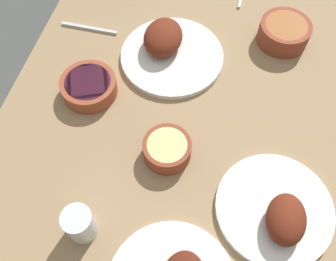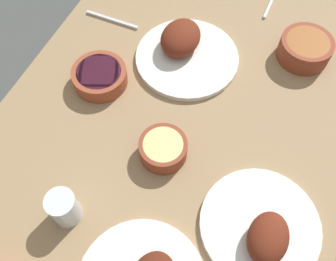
{
  "view_description": "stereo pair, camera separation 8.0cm",
  "coord_description": "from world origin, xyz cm",
  "px_view_note": "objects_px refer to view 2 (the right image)",
  "views": [
    {
      "loc": [
        -45.29,
        -10.72,
        87.11
      ],
      "look_at": [
        0.0,
        0.0,
        6.0
      ],
      "focal_mm": 40.12,
      "sensor_mm": 36.0,
      "label": 1
    },
    {
      "loc": [
        -42.79,
        -18.31,
        87.11
      ],
      "look_at": [
        0.0,
        0.0,
        6.0
      ],
      "focal_mm": 40.12,
      "sensor_mm": 36.0,
      "label": 2
    }
  ],
  "objects_px": {
    "water_tumbler": "(64,208)",
    "spoon_loose": "(112,20)",
    "plate_center_main": "(184,49)",
    "bowl_potatoes": "(163,148)",
    "bowl_soup": "(305,48)",
    "fork_loose": "(272,0)",
    "plate_near_viewer": "(263,230)",
    "bowl_onions": "(100,76)"
  },
  "relations": [
    {
      "from": "plate_near_viewer",
      "to": "spoon_loose",
      "type": "bearing_deg",
      "value": 53.27
    },
    {
      "from": "plate_center_main",
      "to": "spoon_loose",
      "type": "relative_size",
      "value": 1.67
    },
    {
      "from": "bowl_onions",
      "to": "plate_near_viewer",
      "type": "bearing_deg",
      "value": -113.65
    },
    {
      "from": "fork_loose",
      "to": "spoon_loose",
      "type": "distance_m",
      "value": 0.51
    },
    {
      "from": "fork_loose",
      "to": "bowl_potatoes",
      "type": "bearing_deg",
      "value": 171.57
    },
    {
      "from": "bowl_soup",
      "to": "plate_center_main",
      "type": "bearing_deg",
      "value": 112.37
    },
    {
      "from": "bowl_soup",
      "to": "spoon_loose",
      "type": "xyz_separation_m",
      "value": [
        -0.09,
        0.57,
        -0.03
      ]
    },
    {
      "from": "plate_center_main",
      "to": "bowl_onions",
      "type": "xyz_separation_m",
      "value": [
        -0.18,
        0.17,
        -0.0
      ]
    },
    {
      "from": "bowl_potatoes",
      "to": "bowl_soup",
      "type": "bearing_deg",
      "value": -28.68
    },
    {
      "from": "plate_near_viewer",
      "to": "bowl_soup",
      "type": "relative_size",
      "value": 1.83
    },
    {
      "from": "plate_near_viewer",
      "to": "bowl_potatoes",
      "type": "xyz_separation_m",
      "value": [
        0.09,
        0.28,
        0.01
      ]
    },
    {
      "from": "bowl_potatoes",
      "to": "water_tumbler",
      "type": "relative_size",
      "value": 1.32
    },
    {
      "from": "bowl_potatoes",
      "to": "water_tumbler",
      "type": "height_order",
      "value": "water_tumbler"
    },
    {
      "from": "plate_near_viewer",
      "to": "bowl_soup",
      "type": "xyz_separation_m",
      "value": [
        0.54,
        0.03,
        0.01
      ]
    },
    {
      "from": "plate_center_main",
      "to": "water_tumbler",
      "type": "relative_size",
      "value": 3.29
    },
    {
      "from": "plate_near_viewer",
      "to": "bowl_onions",
      "type": "height_order",
      "value": "plate_near_viewer"
    },
    {
      "from": "plate_center_main",
      "to": "bowl_soup",
      "type": "distance_m",
      "value": 0.34
    },
    {
      "from": "fork_loose",
      "to": "bowl_soup",
      "type": "bearing_deg",
      "value": -143.19
    },
    {
      "from": "water_tumbler",
      "to": "bowl_soup",
      "type": "bearing_deg",
      "value": -29.56
    },
    {
      "from": "plate_center_main",
      "to": "bowl_potatoes",
      "type": "relative_size",
      "value": 2.49
    },
    {
      "from": "water_tumbler",
      "to": "spoon_loose",
      "type": "xyz_separation_m",
      "value": [
        0.58,
        0.19,
        -0.04
      ]
    },
    {
      "from": "plate_near_viewer",
      "to": "plate_center_main",
      "type": "distance_m",
      "value": 0.53
    },
    {
      "from": "bowl_potatoes",
      "to": "fork_loose",
      "type": "xyz_separation_m",
      "value": [
        0.63,
        -0.1,
        -0.02
      ]
    },
    {
      "from": "bowl_potatoes",
      "to": "plate_center_main",
      "type": "bearing_deg",
      "value": 12.85
    },
    {
      "from": "bowl_soup",
      "to": "water_tumbler",
      "type": "bearing_deg",
      "value": 150.44
    },
    {
      "from": "plate_near_viewer",
      "to": "water_tumbler",
      "type": "bearing_deg",
      "value": 107.64
    },
    {
      "from": "fork_loose",
      "to": "water_tumbler",
      "type": "bearing_deg",
      "value": 165.2
    },
    {
      "from": "spoon_loose",
      "to": "bowl_onions",
      "type": "bearing_deg",
      "value": -69.95
    },
    {
      "from": "bowl_potatoes",
      "to": "spoon_loose",
      "type": "xyz_separation_m",
      "value": [
        0.35,
        0.33,
        -0.02
      ]
    },
    {
      "from": "bowl_onions",
      "to": "bowl_soup",
      "type": "xyz_separation_m",
      "value": [
        0.31,
        -0.49,
        0.01
      ]
    },
    {
      "from": "plate_center_main",
      "to": "bowl_potatoes",
      "type": "bearing_deg",
      "value": -167.15
    },
    {
      "from": "water_tumbler",
      "to": "fork_loose",
      "type": "relative_size",
      "value": 0.5
    },
    {
      "from": "plate_near_viewer",
      "to": "plate_center_main",
      "type": "bearing_deg",
      "value": 40.43
    },
    {
      "from": "water_tumbler",
      "to": "spoon_loose",
      "type": "bearing_deg",
      "value": 18.09
    },
    {
      "from": "bowl_potatoes",
      "to": "spoon_loose",
      "type": "distance_m",
      "value": 0.48
    },
    {
      "from": "bowl_soup",
      "to": "water_tumbler",
      "type": "relative_size",
      "value": 1.65
    },
    {
      "from": "plate_center_main",
      "to": "spoon_loose",
      "type": "bearing_deg",
      "value": 80.75
    },
    {
      "from": "plate_near_viewer",
      "to": "water_tumbler",
      "type": "relative_size",
      "value": 3.0
    },
    {
      "from": "spoon_loose",
      "to": "fork_loose",
      "type": "bearing_deg",
      "value": 33.39
    },
    {
      "from": "plate_center_main",
      "to": "spoon_loose",
      "type": "height_order",
      "value": "plate_center_main"
    },
    {
      "from": "bowl_onions",
      "to": "bowl_soup",
      "type": "relative_size",
      "value": 1.01
    },
    {
      "from": "plate_near_viewer",
      "to": "water_tumbler",
      "type": "distance_m",
      "value": 0.43
    }
  ]
}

